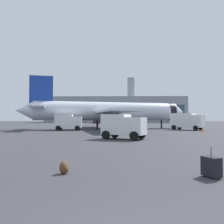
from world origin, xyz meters
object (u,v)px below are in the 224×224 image
object	(u,v)px
safety_cone_near	(127,132)
rolling_suitcase	(211,167)
fuel_truck	(187,121)
traveller_backpack	(64,168)
airplane_at_gate	(108,111)
cargo_van	(123,125)
safety_cone_mid	(80,126)
safety_cone_far	(203,130)
safety_cone_outer	(142,126)
service_truck	(68,122)

from	to	relation	value
safety_cone_near	rolling_suitcase	bearing A→B (deg)	-84.97
fuel_truck	traveller_backpack	bearing A→B (deg)	-114.72
airplane_at_gate	traveller_backpack	size ratio (longest dim) A/B	73.50
fuel_truck	airplane_at_gate	bearing A→B (deg)	167.20
cargo_van	rolling_suitcase	world-z (taller)	cargo_van
fuel_truck	traveller_backpack	world-z (taller)	fuel_truck
safety_cone_mid	traveller_backpack	distance (m)	45.59
safety_cone_far	traveller_backpack	world-z (taller)	safety_cone_far
safety_cone_mid	traveller_backpack	xyz separation A→B (m)	(6.64, -45.10, -0.17)
safety_cone_outer	cargo_van	bearing A→B (deg)	-100.27
safety_cone_outer	traveller_backpack	xyz separation A→B (m)	(-8.56, -46.37, -0.07)
rolling_suitcase	fuel_truck	bearing A→B (deg)	73.54
rolling_suitcase	safety_cone_outer	bearing A→B (deg)	86.21
safety_cone_far	airplane_at_gate	bearing A→B (deg)	149.67
fuel_truck	safety_cone_outer	world-z (taller)	fuel_truck
fuel_truck	cargo_van	size ratio (longest dim) A/B	1.26
cargo_van	fuel_truck	bearing A→B (deg)	56.60
service_truck	cargo_van	distance (m)	19.79
cargo_van	traveller_backpack	world-z (taller)	cargo_van
safety_cone_mid	safety_cone_near	bearing A→B (deg)	-67.08
safety_cone_far	safety_cone_outer	distance (m)	19.91
safety_cone_mid	safety_cone_outer	distance (m)	15.26
service_truck	safety_cone_far	distance (m)	23.38
safety_cone_near	safety_cone_outer	bearing A→B (deg)	78.90
safety_cone_far	safety_cone_outer	xyz separation A→B (m)	(-7.77, 18.33, -0.02)
safety_cone_near	safety_cone_outer	size ratio (longest dim) A/B	1.21
rolling_suitcase	traveller_backpack	world-z (taller)	rolling_suitcase
fuel_truck	safety_cone_near	distance (m)	17.75
safety_cone_near	traveller_backpack	xyz separation A→B (m)	(-3.57, -20.95, -0.13)
safety_cone_near	traveller_backpack	world-z (taller)	safety_cone_near
safety_cone_outer	traveller_backpack	world-z (taller)	safety_cone_outer
service_truck	safety_cone_near	xyz separation A→B (m)	(10.28, -10.88, -1.24)
safety_cone_far	rolling_suitcase	xyz separation A→B (m)	(-10.87, -28.49, 0.06)
traveller_backpack	fuel_truck	bearing A→B (deg)	65.28
airplane_at_gate	traveller_backpack	distance (m)	37.54
safety_cone_outer	fuel_truck	bearing A→B (deg)	-60.48
service_truck	cargo_van	bearing A→B (deg)	-61.35
airplane_at_gate	cargo_van	bearing A→B (deg)	-83.99
service_truck	safety_cone_outer	world-z (taller)	service_truck
safety_cone_mid	rolling_suitcase	size ratio (longest dim) A/B	0.74
safety_cone_near	safety_cone_outer	world-z (taller)	safety_cone_near
fuel_truck	safety_cone_near	world-z (taller)	fuel_truck
airplane_at_gate	cargo_van	xyz separation A→B (m)	(2.41, -22.92, -2.21)
cargo_van	rolling_suitcase	bearing A→B (deg)	-79.82
cargo_van	safety_cone_far	bearing A→B (deg)	45.06
safety_cone_far	traveller_backpack	bearing A→B (deg)	-120.22
safety_cone_mid	safety_cone_far	distance (m)	28.62
fuel_truck	cargo_van	distance (m)	23.31
airplane_at_gate	service_truck	xyz separation A→B (m)	(-7.07, -5.55, -2.05)
service_truck	safety_cone_mid	xyz separation A→B (m)	(0.07, 13.28, -1.21)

